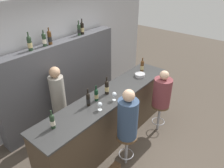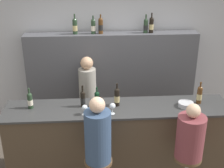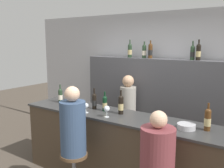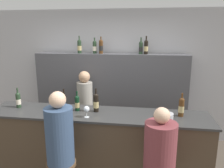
# 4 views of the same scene
# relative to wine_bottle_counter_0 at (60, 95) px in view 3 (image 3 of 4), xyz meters

# --- Properties ---
(wall_back) EXTENTS (6.40, 0.05, 2.60)m
(wall_back) POSITION_rel_wine_bottle_counter_0_xyz_m (1.20, 1.49, 0.13)
(wall_back) COLOR #B2B2B7
(wall_back) RESTS_ON ground_plane
(bar_counter) EXTENTS (3.16, 0.64, 1.05)m
(bar_counter) POSITION_rel_wine_bottle_counter_0_xyz_m (1.20, -0.06, -0.64)
(bar_counter) COLOR #473828
(bar_counter) RESTS_ON ground_plane
(back_bar_cabinet) EXTENTS (2.96, 0.28, 1.75)m
(back_bar_cabinet) POSITION_rel_wine_bottle_counter_0_xyz_m (1.20, 1.27, -0.29)
(back_bar_cabinet) COLOR #4C4C51
(back_bar_cabinet) RESTS_ON ground_plane
(wine_bottle_counter_0) EXTENTS (0.07, 0.07, 0.30)m
(wine_bottle_counter_0) POSITION_rel_wine_bottle_counter_0_xyz_m (0.00, 0.00, 0.00)
(wine_bottle_counter_0) COLOR #233823
(wine_bottle_counter_0) RESTS_ON bar_counter
(wine_bottle_counter_1) EXTENTS (0.07, 0.07, 0.32)m
(wine_bottle_counter_1) POSITION_rel_wine_bottle_counter_0_xyz_m (0.72, 0.00, 0.00)
(wine_bottle_counter_1) COLOR black
(wine_bottle_counter_1) RESTS_ON bar_counter
(wine_bottle_counter_2) EXTENTS (0.07, 0.07, 0.29)m
(wine_bottle_counter_2) POSITION_rel_wine_bottle_counter_0_xyz_m (0.92, 0.00, -0.00)
(wine_bottle_counter_2) COLOR black
(wine_bottle_counter_2) RESTS_ON bar_counter
(wine_bottle_counter_3) EXTENTS (0.07, 0.07, 0.34)m
(wine_bottle_counter_3) POSITION_rel_wine_bottle_counter_0_xyz_m (1.20, 0.00, 0.02)
(wine_bottle_counter_3) COLOR black
(wine_bottle_counter_3) RESTS_ON bar_counter
(wine_bottle_counter_4) EXTENTS (0.07, 0.07, 0.32)m
(wine_bottle_counter_4) POSITION_rel_wine_bottle_counter_0_xyz_m (2.37, -0.00, 0.01)
(wine_bottle_counter_4) COLOR #4C2D14
(wine_bottle_counter_4) RESTS_ON bar_counter
(wine_bottle_backbar_0) EXTENTS (0.08, 0.08, 0.34)m
(wine_bottle_backbar_0) POSITION_rel_wine_bottle_counter_0_xyz_m (0.59, 1.27, 0.72)
(wine_bottle_backbar_0) COLOR #233823
(wine_bottle_backbar_0) RESTS_ON back_bar_cabinet
(wine_bottle_backbar_1) EXTENTS (0.08, 0.08, 0.30)m
(wine_bottle_backbar_1) POSITION_rel_wine_bottle_counter_0_xyz_m (0.90, 1.27, 0.71)
(wine_bottle_backbar_1) COLOR #233823
(wine_bottle_backbar_1) RESTS_ON back_bar_cabinet
(wine_bottle_backbar_2) EXTENTS (0.08, 0.08, 0.32)m
(wine_bottle_backbar_2) POSITION_rel_wine_bottle_counter_0_xyz_m (1.02, 1.27, 0.72)
(wine_bottle_backbar_2) COLOR #4C2D14
(wine_bottle_backbar_2) RESTS_ON back_bar_cabinet
(wine_bottle_backbar_3) EXTENTS (0.07, 0.07, 0.31)m
(wine_bottle_backbar_3) POSITION_rel_wine_bottle_counter_0_xyz_m (1.78, 1.27, 0.71)
(wine_bottle_backbar_3) COLOR #233823
(wine_bottle_backbar_3) RESTS_ON back_bar_cabinet
(wine_bottle_backbar_4) EXTENTS (0.08, 0.08, 0.34)m
(wine_bottle_backbar_4) POSITION_rel_wine_bottle_counter_0_xyz_m (1.87, 1.27, 0.72)
(wine_bottle_backbar_4) COLOR black
(wine_bottle_backbar_4) RESTS_ON back_bar_cabinet
(wine_glass_0) EXTENTS (0.08, 0.08, 0.14)m
(wine_glass_0) POSITION_rel_wine_bottle_counter_0_xyz_m (0.75, -0.23, -0.02)
(wine_glass_0) COLOR silver
(wine_glass_0) RESTS_ON bar_counter
(wine_glass_1) EXTENTS (0.08, 0.08, 0.16)m
(wine_glass_1) POSITION_rel_wine_bottle_counter_0_xyz_m (1.12, -0.23, -0.01)
(wine_glass_1) COLOR silver
(wine_glass_1) RESTS_ON bar_counter
(metal_bowl) EXTENTS (0.21, 0.21, 0.06)m
(metal_bowl) POSITION_rel_wine_bottle_counter_0_xyz_m (2.16, -0.09, -0.09)
(metal_bowl) COLOR #B7B7BC
(metal_bowl) RESTS_ON bar_counter
(bar_stool_left) EXTENTS (0.36, 0.36, 0.64)m
(bar_stool_left) POSITION_rel_wine_bottle_counter_0_xyz_m (0.91, -0.67, -0.67)
(bar_stool_left) COLOR gray
(bar_stool_left) RESTS_ON ground_plane
(guest_seated_left) EXTENTS (0.33, 0.33, 0.88)m
(guest_seated_left) POSITION_rel_wine_bottle_counter_0_xyz_m (0.91, -0.67, -0.15)
(guest_seated_left) COLOR #334766
(guest_seated_left) RESTS_ON bar_stool_left
(guest_seated_right) EXTENTS (0.35, 0.35, 0.75)m
(guest_seated_right) POSITION_rel_wine_bottle_counter_0_xyz_m (2.06, -0.67, -0.22)
(guest_seated_right) COLOR brown
(guest_seated_right) RESTS_ON bar_stool_right
(bartender) EXTENTS (0.29, 0.29, 1.47)m
(bartender) POSITION_rel_wine_bottle_counter_0_xyz_m (0.77, 0.91, -0.48)
(bartender) COLOR gray
(bartender) RESTS_ON ground_plane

